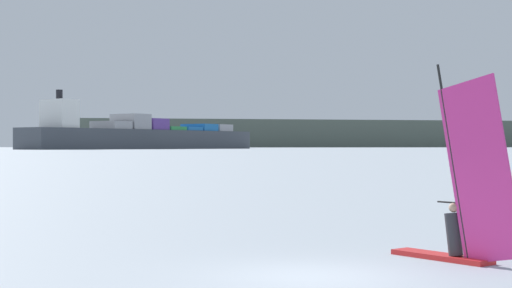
% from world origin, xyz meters
% --- Properties ---
extents(ground_plane, '(4000.00, 4000.00, 0.00)m').
position_xyz_m(ground_plane, '(0.00, 0.00, 0.00)').
color(ground_plane, '#9EA8B2').
extents(windsurfer, '(1.72, 3.28, 4.52)m').
position_xyz_m(windsurfer, '(3.76, 1.09, 1.23)').
color(windsurfer, red).
rests_on(windsurfer, ground_plane).
extents(cargo_ship, '(171.05, 149.45, 36.68)m').
position_xyz_m(cargo_ship, '(46.81, 529.82, 9.15)').
color(cargo_ship, '#3F444C').
rests_on(cargo_ship, ground_plane).
extents(distant_headland, '(1061.57, 298.00, 33.21)m').
position_xyz_m(distant_headland, '(539.03, 991.65, 16.61)').
color(distant_headland, '#4C564C').
rests_on(distant_headland, ground_plane).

